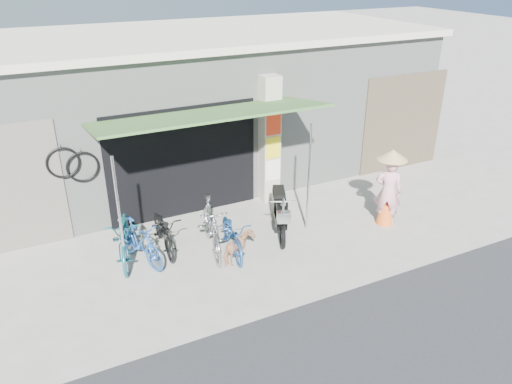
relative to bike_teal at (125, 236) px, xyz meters
name	(u,v)px	position (x,y,z in m)	size (l,w,h in m)	color
ground	(287,255)	(2.86, -1.33, -0.49)	(80.00, 80.00, 0.00)	#A39E93
bicycle_shop	(194,103)	(2.85, 3.77, 1.35)	(12.30, 5.30, 3.66)	gray
shop_pillar	(269,140)	(3.71, 1.12, 1.01)	(0.42, 0.44, 3.00)	#BBB1A0
awning	(210,117)	(1.95, 0.30, 2.03)	(4.60, 1.88, 2.72)	#365E2A
neighbour_right	(403,123)	(7.86, 1.26, 0.81)	(2.60, 0.06, 2.60)	brown
bike_teal	(125,236)	(0.00, 0.00, 0.00)	(0.65, 1.86, 0.98)	#165964
bike_blue	(140,242)	(0.21, -0.28, -0.05)	(0.42, 1.47, 0.88)	#21529B
bike_black	(164,231)	(0.76, -0.01, -0.07)	(0.55, 1.57, 0.83)	black
bike_silver	(211,227)	(1.58, -0.51, 0.06)	(0.51, 1.81, 1.09)	#ABAAAF
bike_navy	(233,235)	(1.93, -0.75, -0.08)	(0.54, 1.54, 0.81)	navy
street_dog	(238,248)	(1.89, -1.12, -0.18)	(0.33, 0.72, 0.61)	#9B8A52
moped	(280,211)	(3.19, -0.40, -0.01)	(0.92, 1.75, 1.05)	black
nun	(389,188)	(5.43, -1.14, 0.37)	(0.67, 0.66, 1.74)	pink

